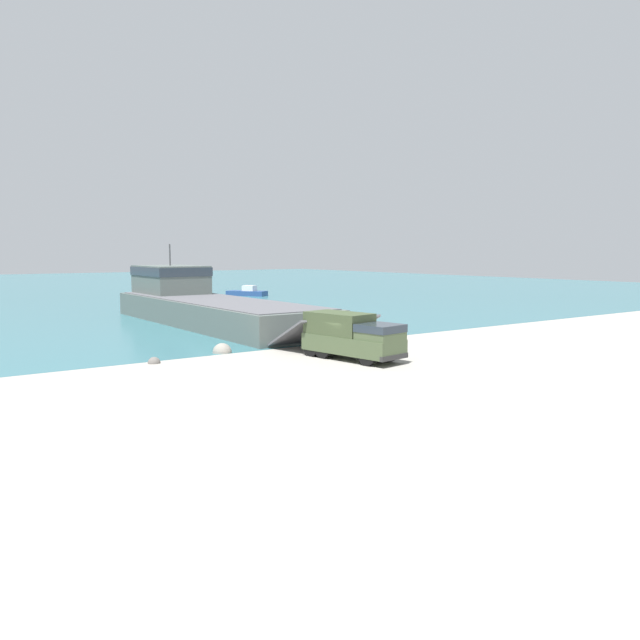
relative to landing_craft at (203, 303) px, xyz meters
The scene contains 10 objects.
ground_plane 25.35m from the landing_craft, 93.44° to the right, with size 240.00×240.00×0.00m, color #9E998E.
water_surface 70.72m from the landing_craft, 91.23° to the left, with size 240.00×180.00×0.01m, color #336B75.
landing_craft is the anchor object (origin of this frame).
military_truck 26.20m from the landing_craft, 92.92° to the right, with size 3.69×7.60×3.06m.
soldier_on_ramp 25.13m from the landing_craft, 86.86° to the right, with size 0.50×0.45×1.74m.
moored_boat_a 38.50m from the landing_craft, 54.78° to the left, with size 5.68×6.71×1.68m.
moored_boat_b 40.88m from the landing_craft, 69.31° to the left, with size 7.16×5.62×1.31m.
mooring_bollard 20.41m from the landing_craft, 76.19° to the right, with size 0.35×0.35×0.77m.
shoreline_rock_a 20.05m from the landing_craft, 111.01° to the right, with size 1.37×1.37×1.37m, color gray.
shoreline_rock_b 23.70m from the landing_craft, 122.38° to the right, with size 0.82×0.82×0.82m, color #66605B.
Camera 1 is at (-25.22, -33.18, 7.14)m, focal length 35.00 mm.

